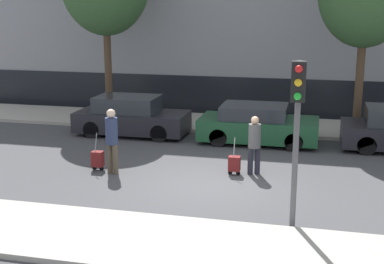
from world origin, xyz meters
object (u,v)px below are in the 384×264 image
parked_car_0 (131,117)px  trolley_right (234,164)px  pedestrian_right (254,142)px  pedestrian_left (112,137)px  traffic_light (297,111)px  parked_car_1 (258,125)px  trolley_left (98,159)px

parked_car_0 → trolley_right: (4.35, -3.74, -0.33)m
pedestrian_right → trolley_right: (-0.52, -0.19, -0.61)m
pedestrian_left → trolley_right: bearing=29.4°
pedestrian_left → pedestrian_right: bearing=30.7°
traffic_light → parked_car_1: bearing=102.5°
parked_car_1 → pedestrian_right: (0.31, -3.49, 0.31)m
pedestrian_left → trolley_left: pedestrian_left is taller
parked_car_1 → pedestrian_left: 5.61m
trolley_left → trolley_right: trolley_left is taller
parked_car_0 → pedestrian_left: size_ratio=2.18×
parked_car_0 → pedestrian_right: bearing=-36.1°
parked_car_1 → pedestrian_left: bearing=-129.0°
trolley_left → traffic_light: (5.60, -2.85, 2.20)m
pedestrian_right → traffic_light: traffic_light is taller
trolley_left → pedestrian_right: pedestrian_right is taller
parked_car_1 → trolley_left: bearing=-134.0°
pedestrian_left → pedestrian_right: size_ratio=1.12×
parked_car_0 → parked_car_1: size_ratio=1.01×
parked_car_0 → trolley_left: bearing=-83.0°
parked_car_1 → trolley_left: parked_car_1 is taller
parked_car_0 → traffic_light: size_ratio=1.13×
pedestrian_left → traffic_light: traffic_light is taller
parked_car_0 → pedestrian_right: 6.03m
pedestrian_left → trolley_right: size_ratio=1.71×
parked_car_0 → parked_car_1: (4.56, -0.06, -0.04)m
parked_car_0 → traffic_light: (6.12, -7.09, 1.88)m
parked_car_1 → trolley_right: 3.70m
parked_car_0 → pedestrian_right: size_ratio=2.43×
trolley_left → pedestrian_right: (4.35, 0.69, 0.59)m
pedestrian_right → traffic_light: size_ratio=0.46×
trolley_right → traffic_light: size_ratio=0.30×
pedestrian_left → trolley_right: (3.31, 0.67, -0.73)m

